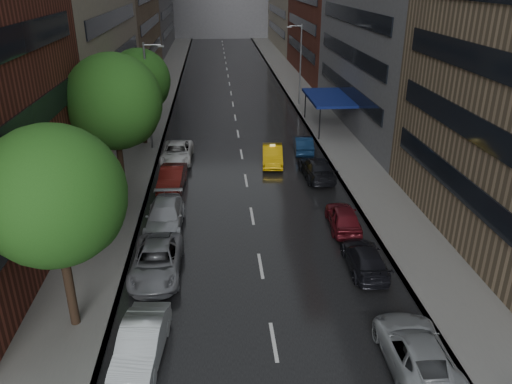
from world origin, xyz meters
The scene contains 12 objects.
road centered at (0.00, 50.00, 0.01)m, with size 14.00×140.00×0.01m, color black.
sidewalk_left centered at (-9.00, 50.00, 0.07)m, with size 4.00×140.00×0.15m, color gray.
sidewalk_right centered at (9.00, 50.00, 0.07)m, with size 4.00×140.00×0.15m, color gray.
tree_near centered at (-8.60, 5.82, 6.27)m, with size 5.75×5.75×9.16m.
tree_mid centered at (-8.60, 19.51, 6.76)m, with size 6.20×6.20×9.88m.
tree_far centered at (-8.60, 31.52, 5.84)m, with size 5.35×5.35×8.53m.
taxi centered at (2.38, 25.43, 0.75)m, with size 1.59×4.56×1.50m, color #DDA50B.
parked_cars_left centered at (-5.40, 15.69, 0.76)m, with size 2.63×28.36×1.56m.
parked_cars_right centered at (5.40, 13.94, 0.73)m, with size 2.56×30.95×1.53m.
street_lamp_left centered at (-7.72, 30.00, 4.89)m, with size 1.74×0.22×9.00m.
street_lamp_right centered at (7.72, 45.00, 4.89)m, with size 1.74×0.22×9.00m.
awning centered at (8.98, 35.00, 3.13)m, with size 4.00×8.00×3.12m.
Camera 1 is at (-2.15, -12.64, 14.30)m, focal length 35.00 mm.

